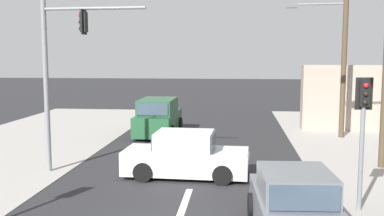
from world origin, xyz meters
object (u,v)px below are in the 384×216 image
(traffic_signal_mast, at_px, (60,64))
(sedan_receding_far, at_px, (186,156))
(sedan_crossing_left, at_px, (295,209))
(utility_pole_background_right, at_px, (342,38))
(pedestal_signal_right_kerb, at_px, (363,121))
(suv_kerbside_parked, at_px, (158,118))

(traffic_signal_mast, height_order, sedan_receding_far, traffic_signal_mast)
(sedan_crossing_left, bearing_deg, sedan_receding_far, 121.62)
(utility_pole_background_right, relative_size, traffic_signal_mast, 1.54)
(traffic_signal_mast, bearing_deg, sedan_crossing_left, -34.48)
(traffic_signal_mast, distance_m, pedestal_signal_right_kerb, 9.97)
(sedan_receding_far, xyz_separation_m, suv_kerbside_parked, (-2.37, 8.03, 0.18))
(sedan_crossing_left, bearing_deg, traffic_signal_mast, 145.52)
(traffic_signal_mast, xyz_separation_m, pedestal_signal_right_kerb, (9.38, -3.07, -1.42))
(traffic_signal_mast, bearing_deg, sedan_receding_far, -2.00)
(utility_pole_background_right, height_order, traffic_signal_mast, utility_pole_background_right)
(utility_pole_background_right, bearing_deg, sedan_receding_far, -130.20)
(pedestal_signal_right_kerb, xyz_separation_m, sedan_receding_far, (-4.99, 2.92, -1.71))
(traffic_signal_mast, distance_m, suv_kerbside_parked, 8.65)
(sedan_crossing_left, bearing_deg, suv_kerbside_parked, 112.65)
(sedan_crossing_left, bearing_deg, pedestal_signal_right_kerb, 46.40)
(suv_kerbside_parked, bearing_deg, sedan_crossing_left, -67.35)
(traffic_signal_mast, height_order, suv_kerbside_parked, traffic_signal_mast)
(pedestal_signal_right_kerb, distance_m, sedan_crossing_left, 3.30)
(sedan_receding_far, height_order, suv_kerbside_parked, suv_kerbside_parked)
(pedestal_signal_right_kerb, xyz_separation_m, suv_kerbside_parked, (-7.36, 10.94, -1.53))
(utility_pole_background_right, bearing_deg, sedan_crossing_left, -106.15)
(pedestal_signal_right_kerb, relative_size, sedan_receding_far, 0.83)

